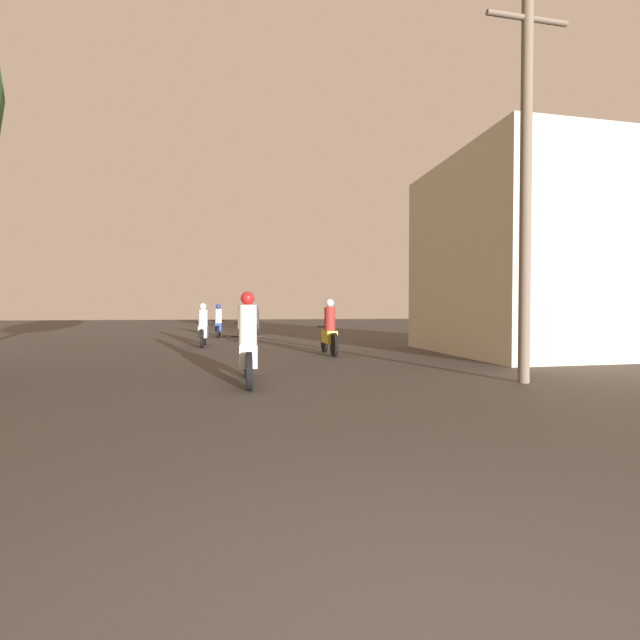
% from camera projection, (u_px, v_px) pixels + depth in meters
% --- Properties ---
extents(motorcycle_white, '(0.60, 2.04, 1.65)m').
position_uv_depth(motorcycle_white, '(248.00, 347.00, 7.67)').
color(motorcycle_white, black).
rests_on(motorcycle_white, ground_plane).
extents(motorcycle_yellow, '(0.60, 2.01, 1.65)m').
position_uv_depth(motorcycle_yellow, '(329.00, 333.00, 12.66)').
color(motorcycle_yellow, black).
rests_on(motorcycle_yellow, ground_plane).
extents(motorcycle_silver, '(0.60, 2.00, 1.57)m').
position_uv_depth(motorcycle_silver, '(203.00, 329.00, 15.48)').
color(motorcycle_silver, black).
rests_on(motorcycle_silver, ground_plane).
extents(motorcycle_orange, '(0.60, 1.95, 1.53)m').
position_uv_depth(motorcycle_orange, '(241.00, 326.00, 18.54)').
color(motorcycle_orange, black).
rests_on(motorcycle_orange, ground_plane).
extents(motorcycle_blue, '(0.60, 1.96, 1.61)m').
position_uv_depth(motorcycle_blue, '(218.00, 324.00, 20.78)').
color(motorcycle_blue, black).
rests_on(motorcycle_blue, ground_plane).
extents(motorcycle_black, '(0.60, 1.87, 1.58)m').
position_uv_depth(motorcycle_black, '(256.00, 323.00, 23.46)').
color(motorcycle_black, black).
rests_on(motorcycle_black, ground_plane).
extents(building_right_near, '(5.84, 5.92, 5.83)m').
position_uv_depth(building_right_near, '(536.00, 258.00, 13.19)').
color(building_right_near, beige).
rests_on(building_right_near, ground_plane).
extents(utility_pole_near, '(1.60, 0.20, 7.02)m').
position_uv_depth(utility_pole_near, '(526.00, 179.00, 7.68)').
color(utility_pole_near, '#6B5B4C').
rests_on(utility_pole_near, ground_plane).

